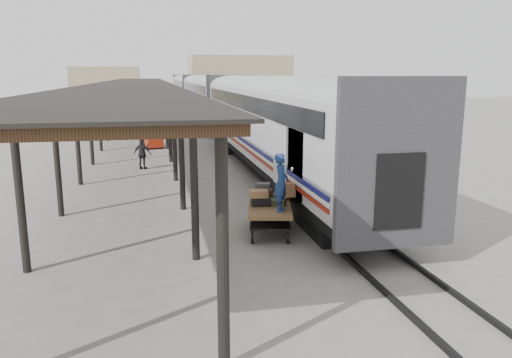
{
  "coord_description": "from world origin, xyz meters",
  "views": [
    {
      "loc": [
        -2.37,
        -14.3,
        4.7
      ],
      "look_at": [
        0.59,
        -0.33,
        1.7
      ],
      "focal_mm": 35.0,
      "sensor_mm": 36.0,
      "label": 1
    }
  ],
  "objects": [
    {
      "name": "pedestrian",
      "position": [
        -2.82,
        11.13,
        0.79
      ],
      "size": [
        1.0,
        0.73,
        1.57
      ],
      "primitive_type": "imported",
      "rotation": [
        0.0,
        0.0,
        2.72
      ],
      "color": "black",
      "rests_on": "ground"
    },
    {
      "name": "porter",
      "position": [
        1.2,
        -0.93,
        1.7
      ],
      "size": [
        0.61,
        0.72,
        1.67
      ],
      "primitive_type": "imported",
      "rotation": [
        0.0,
        0.0,
        1.17
      ],
      "color": "navy",
      "rests_on": "baggage_cart"
    },
    {
      "name": "canopy",
      "position": [
        -3.4,
        24.0,
        4.0
      ],
      "size": [
        4.9,
        64.3,
        4.15
      ],
      "color": "#422B19",
      "rests_on": "ground"
    },
    {
      "name": "ground",
      "position": [
        0.0,
        0.0,
        0.0
      ],
      "size": [
        160.0,
        160.0,
        0.0
      ],
      "primitive_type": "plane",
      "color": "slate",
      "rests_on": "ground"
    },
    {
      "name": "building_far",
      "position": [
        14.0,
        78.0,
        4.0
      ],
      "size": [
        18.0,
        10.0,
        8.0
      ],
      "primitive_type": "cube",
      "color": "tan",
      "rests_on": "ground"
    },
    {
      "name": "building_left",
      "position": [
        -10.0,
        82.0,
        3.0
      ],
      "size": [
        12.0,
        8.0,
        6.0
      ],
      "primitive_type": "cube",
      "color": "tan",
      "rests_on": "ground"
    },
    {
      "name": "train",
      "position": [
        3.19,
        33.79,
        2.69
      ],
      "size": [
        3.45,
        76.01,
        4.01
      ],
      "color": "silver",
      "rests_on": "ground"
    },
    {
      "name": "luggage_tug",
      "position": [
        -2.24,
        18.7,
        0.66
      ],
      "size": [
        1.29,
        1.79,
        1.44
      ],
      "rotation": [
        0.0,
        0.0,
        0.2
      ],
      "color": "#99240D",
      "rests_on": "ground"
    },
    {
      "name": "suitcase_stack",
      "position": [
        0.97,
        0.05,
        1.06
      ],
      "size": [
        1.32,
        1.16,
        0.58
      ],
      "rotation": [
        0.0,
        0.0,
        -0.22
      ],
      "color": "#39383B",
      "rests_on": "baggage_cart"
    },
    {
      "name": "baggage_cart",
      "position": [
        1.03,
        -0.28,
        0.65
      ],
      "size": [
        1.75,
        2.62,
        0.86
      ],
      "rotation": [
        0.0,
        0.0,
        -0.22
      ],
      "color": "brown",
      "rests_on": "ground"
    },
    {
      "name": "rails",
      "position": [
        3.2,
        34.0,
        0.06
      ],
      "size": [
        1.54,
        150.0,
        0.12
      ],
      "color": "black",
      "rests_on": "ground"
    }
  ]
}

